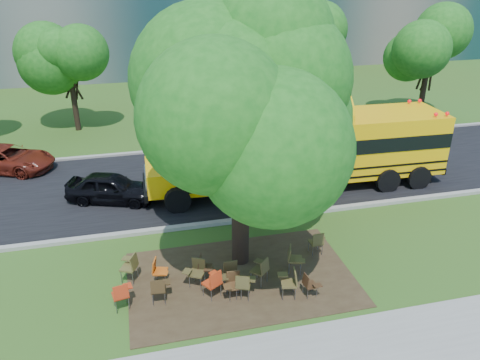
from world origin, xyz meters
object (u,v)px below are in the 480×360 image
object	(u,v)px
chair_5	(233,282)
chair_8	(131,265)
school_bus	(309,147)
chair_14	(158,269)
chair_13	(317,241)
black_car	(111,188)
chair_10	(204,266)
chair_6	(291,280)
chair_11	(261,268)
chair_0	(121,293)
chair_7	(309,284)
main_tree	(240,112)
chair_4	(244,284)
bg_car_red	(8,159)
chair_3	(230,273)
chair_2	(214,281)
chair_1	(159,288)
chair_12	(294,257)

from	to	relation	value
chair_5	chair_8	distance (m)	3.28
school_bus	chair_14	world-z (taller)	school_bus
chair_13	black_car	distance (m)	8.90
school_bus	black_car	distance (m)	8.58
chair_10	black_car	world-z (taller)	black_car
chair_6	black_car	distance (m)	9.22
chair_11	chair_5	bearing A→B (deg)	161.13
chair_0	chair_7	distance (m)	5.44
main_tree	chair_0	bearing A→B (deg)	-158.19
chair_13	chair_14	size ratio (longest dim) A/B	1.01
chair_8	black_car	distance (m)	5.77
chair_4	chair_11	world-z (taller)	chair_11
bg_car_red	chair_13	bearing A→B (deg)	-107.65
chair_3	chair_6	size ratio (longest dim) A/B	0.99
school_bus	chair_3	world-z (taller)	school_bus
chair_11	chair_13	distance (m)	2.53
main_tree	chair_13	distance (m)	5.31
chair_2	chair_4	distance (m)	0.89
chair_6	chair_11	world-z (taller)	chair_6
chair_1	chair_10	distance (m)	1.65
chair_5	bg_car_red	xyz separation A→B (m)	(-8.35, 11.76, 0.07)
chair_3	chair_10	world-z (taller)	chair_3
chair_2	chair_3	distance (m)	0.62
main_tree	chair_11	bearing A→B (deg)	-75.83
bg_car_red	main_tree	bearing A→B (deg)	-114.28
chair_1	chair_11	world-z (taller)	chair_11
chair_7	chair_13	size ratio (longest dim) A/B	0.87
chair_12	chair_13	bearing A→B (deg)	143.85
chair_14	chair_10	bearing A→B (deg)	102.03
chair_2	chair_10	size ratio (longest dim) A/B	1.10
chair_4	chair_8	size ratio (longest dim) A/B	0.92
chair_8	chair_6	bearing A→B (deg)	-87.26
chair_10	chair_14	xyz separation A→B (m)	(-1.38, 0.11, 0.01)
chair_11	chair_14	distance (m)	3.15
chair_4	black_car	distance (m)	8.35
chair_4	chair_13	distance (m)	3.42
main_tree	chair_5	bearing A→B (deg)	-110.21
chair_14	chair_6	bearing A→B (deg)	84.58
chair_12	chair_1	bearing A→B (deg)	-63.79
chair_3	bg_car_red	bearing A→B (deg)	-51.49
chair_11	black_car	size ratio (longest dim) A/B	0.26
main_tree	chair_6	bearing A→B (deg)	-64.61
main_tree	chair_4	world-z (taller)	main_tree
chair_0	chair_3	distance (m)	3.21
bg_car_red	chair_7	bearing A→B (deg)	-115.60
chair_13	chair_12	bearing A→B (deg)	-147.58
chair_1	chair_8	xyz separation A→B (m)	(-0.76, 1.29, 0.05)
chair_7	chair_8	size ratio (longest dim) A/B	0.80
chair_10	black_car	xyz separation A→B (m)	(-2.83, 6.23, 0.09)
chair_13	bg_car_red	size ratio (longest dim) A/B	0.20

